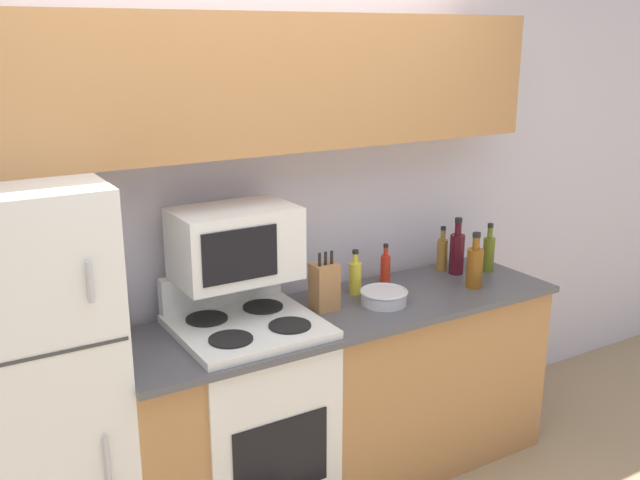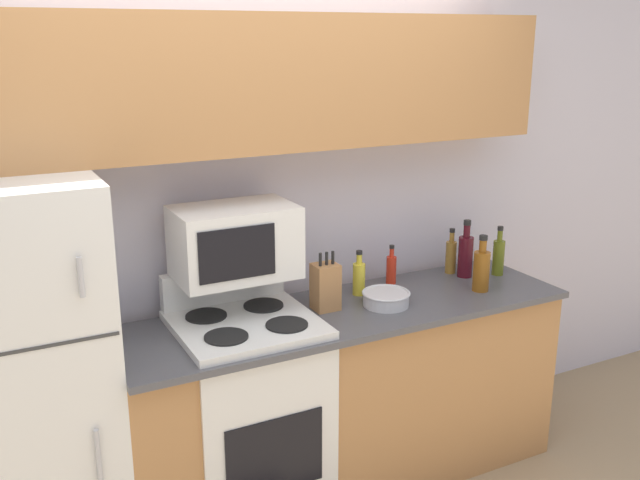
{
  "view_description": "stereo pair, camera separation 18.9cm",
  "coord_description": "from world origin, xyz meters",
  "px_view_note": "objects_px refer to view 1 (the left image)",
  "views": [
    {
      "loc": [
        -1.34,
        -2.28,
        2.12
      ],
      "look_at": [
        0.19,
        0.25,
        1.26
      ],
      "focal_mm": 40.0,
      "sensor_mm": 36.0,
      "label": 1
    },
    {
      "loc": [
        -1.17,
        -2.37,
        2.12
      ],
      "look_at": [
        0.19,
        0.25,
        1.26
      ],
      "focal_mm": 40.0,
      "sensor_mm": 36.0,
      "label": 2
    }
  ],
  "objects_px": {
    "bottle_whiskey": "(475,266)",
    "microwave": "(235,244)",
    "knife_block": "(324,286)",
    "bottle_cooking_spray": "(355,277)",
    "bowl": "(384,297)",
    "stove": "(250,418)",
    "refrigerator": "(21,400)",
    "bottle_wine_red": "(457,252)",
    "bottle_hot_sauce": "(385,267)",
    "bottle_olive_oil": "(489,253)",
    "bottle_vinegar": "(442,253)"
  },
  "relations": [
    {
      "from": "bottle_whiskey",
      "to": "microwave",
      "type": "bearing_deg",
      "value": 170.27
    },
    {
      "from": "refrigerator",
      "to": "bowl",
      "type": "xyz_separation_m",
      "value": [
        1.58,
        -0.09,
        0.13
      ]
    },
    {
      "from": "stove",
      "to": "bottle_cooking_spray",
      "type": "xyz_separation_m",
      "value": [
        0.64,
        0.13,
        0.51
      ]
    },
    {
      "from": "bottle_whiskey",
      "to": "bottle_vinegar",
      "type": "distance_m",
      "value": 0.29
    },
    {
      "from": "bottle_cooking_spray",
      "to": "refrigerator",
      "type": "bearing_deg",
      "value": -176.55
    },
    {
      "from": "bottle_olive_oil",
      "to": "bottle_vinegar",
      "type": "relative_size",
      "value": 1.08
    },
    {
      "from": "refrigerator",
      "to": "bottle_olive_oil",
      "type": "relative_size",
      "value": 6.27
    },
    {
      "from": "microwave",
      "to": "bottle_olive_oil",
      "type": "bearing_deg",
      "value": -2.23
    },
    {
      "from": "bottle_hot_sauce",
      "to": "refrigerator",
      "type": "bearing_deg",
      "value": -175.01
    },
    {
      "from": "knife_block",
      "to": "bottle_vinegar",
      "type": "bearing_deg",
      "value": 10.6
    },
    {
      "from": "bottle_cooking_spray",
      "to": "bottle_hot_sauce",
      "type": "relative_size",
      "value": 1.1
    },
    {
      "from": "microwave",
      "to": "knife_block",
      "type": "height_order",
      "value": "microwave"
    },
    {
      "from": "bottle_vinegar",
      "to": "bottle_hot_sauce",
      "type": "bearing_deg",
      "value": 179.65
    },
    {
      "from": "bottle_vinegar",
      "to": "refrigerator",
      "type": "bearing_deg",
      "value": -175.92
    },
    {
      "from": "bottle_wine_red",
      "to": "microwave",
      "type": "bearing_deg",
      "value": -179.95
    },
    {
      "from": "refrigerator",
      "to": "bottle_vinegar",
      "type": "relative_size",
      "value": 6.8
    },
    {
      "from": "bottle_olive_oil",
      "to": "bottle_cooking_spray",
      "type": "xyz_separation_m",
      "value": [
        -0.79,
        0.08,
        -0.02
      ]
    },
    {
      "from": "bottle_hot_sauce",
      "to": "bottle_vinegar",
      "type": "bearing_deg",
      "value": -0.35
    },
    {
      "from": "refrigerator",
      "to": "bottle_wine_red",
      "type": "bearing_deg",
      "value": 1.88
    },
    {
      "from": "microwave",
      "to": "bottle_olive_oil",
      "type": "relative_size",
      "value": 1.97
    },
    {
      "from": "bowl",
      "to": "bottle_wine_red",
      "type": "height_order",
      "value": "bottle_wine_red"
    },
    {
      "from": "knife_block",
      "to": "bottle_cooking_spray",
      "type": "distance_m",
      "value": 0.25
    },
    {
      "from": "refrigerator",
      "to": "stove",
      "type": "xyz_separation_m",
      "value": [
        0.91,
        -0.04,
        -0.33
      ]
    },
    {
      "from": "microwave",
      "to": "knife_block",
      "type": "distance_m",
      "value": 0.48
    },
    {
      "from": "knife_block",
      "to": "bottle_wine_red",
      "type": "xyz_separation_m",
      "value": [
        0.85,
        0.07,
        0.01
      ]
    },
    {
      "from": "refrigerator",
      "to": "bottle_hot_sauce",
      "type": "xyz_separation_m",
      "value": [
        1.77,
        0.15,
        0.17
      ]
    },
    {
      "from": "microwave",
      "to": "bowl",
      "type": "height_order",
      "value": "microwave"
    },
    {
      "from": "bottle_whiskey",
      "to": "bottle_hot_sauce",
      "type": "xyz_separation_m",
      "value": [
        -0.33,
        0.29,
        -0.03
      ]
    },
    {
      "from": "stove",
      "to": "refrigerator",
      "type": "bearing_deg",
      "value": 177.42
    },
    {
      "from": "refrigerator",
      "to": "microwave",
      "type": "xyz_separation_m",
      "value": [
        0.91,
        0.07,
        0.45
      ]
    },
    {
      "from": "bowl",
      "to": "bottle_whiskey",
      "type": "xyz_separation_m",
      "value": [
        0.52,
        -0.04,
        0.07
      ]
    },
    {
      "from": "bottle_wine_red",
      "to": "bottle_vinegar",
      "type": "height_order",
      "value": "bottle_wine_red"
    },
    {
      "from": "bottle_olive_oil",
      "to": "bottle_cooking_spray",
      "type": "height_order",
      "value": "bottle_olive_oil"
    },
    {
      "from": "microwave",
      "to": "knife_block",
      "type": "xyz_separation_m",
      "value": [
        0.4,
        -0.07,
        -0.25
      ]
    },
    {
      "from": "microwave",
      "to": "bowl",
      "type": "xyz_separation_m",
      "value": [
        0.67,
        -0.16,
        -0.32
      ]
    },
    {
      "from": "microwave",
      "to": "stove",
      "type": "bearing_deg",
      "value": -92.31
    },
    {
      "from": "bowl",
      "to": "bottle_vinegar",
      "type": "height_order",
      "value": "bottle_vinegar"
    },
    {
      "from": "bottle_cooking_spray",
      "to": "bottle_vinegar",
      "type": "height_order",
      "value": "bottle_vinegar"
    },
    {
      "from": "bottle_whiskey",
      "to": "bottle_olive_oil",
      "type": "bearing_deg",
      "value": 32.06
    },
    {
      "from": "bottle_olive_oil",
      "to": "bottle_wine_red",
      "type": "relative_size",
      "value": 0.87
    },
    {
      "from": "microwave",
      "to": "refrigerator",
      "type": "bearing_deg",
      "value": -175.61
    },
    {
      "from": "refrigerator",
      "to": "bottle_cooking_spray",
      "type": "xyz_separation_m",
      "value": [
        1.54,
        0.09,
        0.18
      ]
    },
    {
      "from": "refrigerator",
      "to": "stove",
      "type": "bearing_deg",
      "value": -2.58
    },
    {
      "from": "stove",
      "to": "microwave",
      "type": "height_order",
      "value": "microwave"
    },
    {
      "from": "bowl",
      "to": "bottle_cooking_spray",
      "type": "xyz_separation_m",
      "value": [
        -0.04,
        0.18,
        0.05
      ]
    },
    {
      "from": "knife_block",
      "to": "bottle_cooking_spray",
      "type": "relative_size",
      "value": 1.25
    },
    {
      "from": "knife_block",
      "to": "bottle_wine_red",
      "type": "height_order",
      "value": "bottle_wine_red"
    },
    {
      "from": "knife_block",
      "to": "bowl",
      "type": "height_order",
      "value": "knife_block"
    },
    {
      "from": "stove",
      "to": "bottle_whiskey",
      "type": "bearing_deg",
      "value": -4.46
    },
    {
      "from": "bottle_olive_oil",
      "to": "refrigerator",
      "type": "bearing_deg",
      "value": -179.65
    }
  ]
}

